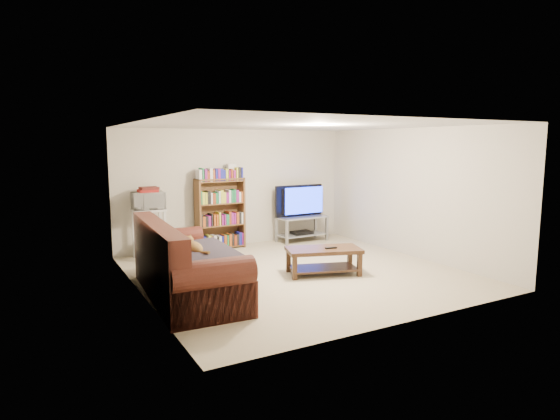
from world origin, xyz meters
TOP-DOWN VIEW (x-y plane):
  - floor at (0.00, 0.00)m, footprint 5.00×5.00m
  - ceiling at (0.00, 0.00)m, footprint 5.00×5.00m
  - wall_back at (0.00, 2.50)m, footprint 5.00×0.00m
  - wall_front at (0.00, -2.50)m, footprint 5.00×0.00m
  - wall_left at (-2.50, 0.00)m, footprint 0.00×5.00m
  - wall_right at (2.50, 0.00)m, footprint 0.00×5.00m
  - sofa at (-2.03, -0.28)m, footprint 1.19×2.52m
  - blanket at (-1.84, -0.46)m, footprint 0.99×1.26m
  - cat at (-1.83, -0.24)m, footprint 0.30×0.69m
  - coffee_table at (0.33, -0.28)m, footprint 1.31×0.93m
  - remote at (0.42, -0.37)m, footprint 0.20×0.08m
  - tv_stand at (1.38, 2.12)m, footprint 1.11×0.53m
  - television at (1.38, 2.12)m, footprint 1.18×0.20m
  - dvd_player at (1.38, 2.12)m, footprint 0.45×0.32m
  - bookshelf at (-0.44, 2.29)m, footprint 1.00×0.35m
  - shelf_clutter at (-0.34, 2.30)m, footprint 0.73×0.24m
  - microwave_stand at (-1.88, 2.17)m, footprint 0.58×0.42m
  - microwave at (-1.88, 2.17)m, footprint 0.57×0.39m
  - game_boxes at (-1.88, 2.17)m, footprint 0.33×0.29m

SIDE VIEW (x-z plane):
  - floor at x=0.00m, z-range 0.00..0.00m
  - dvd_player at x=1.38m, z-range 0.16..0.22m
  - coffee_table at x=0.33m, z-range 0.08..0.52m
  - sofa at x=-2.03m, z-range -0.17..0.88m
  - tv_stand at x=1.38m, z-range 0.09..0.64m
  - remote at x=0.42m, z-range 0.43..0.45m
  - microwave_stand at x=-1.88m, z-range 0.13..1.05m
  - blanket at x=-1.84m, z-range 0.50..0.70m
  - cat at x=-1.83m, z-range 0.56..0.76m
  - bookshelf at x=-0.44m, z-range 0.02..1.45m
  - television at x=1.38m, z-range 0.55..1.22m
  - microwave at x=-1.88m, z-range 0.92..1.23m
  - wall_back at x=0.00m, z-range -1.30..3.70m
  - wall_front at x=0.00m, z-range -1.30..3.70m
  - wall_left at x=-2.50m, z-range -1.30..3.70m
  - wall_right at x=2.50m, z-range -1.30..3.70m
  - game_boxes at x=-1.88m, z-range 1.23..1.28m
  - shelf_clutter at x=-0.34m, z-range 1.39..1.67m
  - ceiling at x=0.00m, z-range 2.40..2.40m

